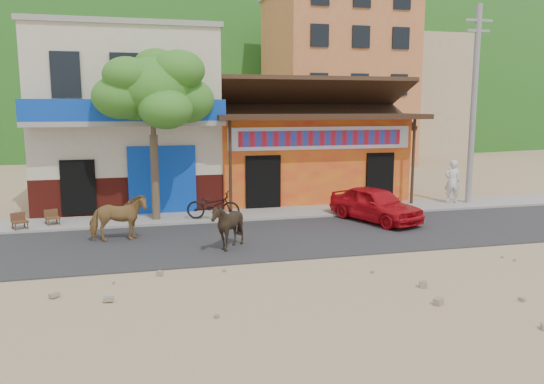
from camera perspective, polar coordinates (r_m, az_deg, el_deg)
The scene contains 17 objects.
ground at distance 14.74m, azimuth 6.82°, elevation -7.05°, with size 120.00×120.00×0.00m, color #9E825B.
road at distance 17.01m, azimuth 3.81°, elevation -4.72°, with size 60.00×5.00×0.04m, color #28282B.
sidewalk at distance 20.28m, azimuth 0.77°, elevation -2.30°, with size 60.00×2.00×0.12m, color gray.
dance_club at distance 24.37m, azimuth 2.91°, elevation 3.77°, with size 8.00×6.00×3.60m, color orange.
cafe_building at distance 23.21m, azimuth -15.21°, elevation 7.39°, with size 7.00×6.00×7.00m, color beige.
apartment_front at distance 39.83m, azimuth 6.79°, elevation 11.88°, with size 9.00×9.00×12.00m, color #CC723F.
apartment_rear at distance 49.00m, azimuth 14.24°, elevation 9.99°, with size 8.00×8.00×10.00m, color tan.
hillside at distance 83.73m, azimuth -10.91°, elevation 14.47°, with size 100.00×40.00×24.00m, color #194C14.
tree at distance 19.03m, azimuth -12.63°, elevation 6.01°, with size 3.00×3.00×6.00m, color #2D721E, non-canonical shape.
utility_pole at distance 23.36m, azimuth 20.86°, elevation 8.65°, with size 0.24×0.24×8.00m, color gray.
cow_tan at distance 16.77m, azimuth -16.20°, elevation -2.70°, with size 0.77×1.69×1.43m, color olive.
cow_dark at distance 15.23m, azimuth -4.80°, elevation -3.62°, with size 1.12×1.26×1.39m, color black.
red_car at distance 19.24m, azimuth 11.04°, elevation -1.28°, with size 1.47×3.65×1.24m, color red.
scooter at distance 18.99m, azimuth -6.35°, elevation -1.43°, with size 0.67×1.91×1.00m, color black.
pedestrian at distance 23.25m, azimuth 18.80°, elevation 1.08°, with size 0.65×0.43×1.80m, color white.
cafe_chair_left at distance 19.50m, azimuth -22.59°, elevation -1.89°, with size 0.44×0.44×0.94m, color #4C3519, non-canonical shape.
cafe_chair_right at distance 19.22m, azimuth -25.55°, elevation -2.18°, with size 0.46×0.46×0.99m, color #4A2D18, non-canonical shape.
Camera 1 is at (-5.11, -13.20, 4.11)m, focal length 35.00 mm.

